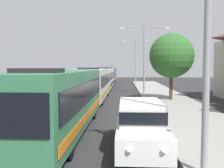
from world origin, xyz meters
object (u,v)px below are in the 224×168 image
object	(u,v)px
bus_lead	(63,99)
roadside_tree	(171,56)
white_suv	(141,124)
bus_second_in_line	(94,83)
bus_fourth_in_line	(109,75)
bus_middle	(104,77)
streetlamp_mid	(144,52)
streetlamp_far	(136,57)
box_truck_oncoming	(95,74)

from	to	relation	value
bus_lead	roadside_tree	world-z (taller)	roadside_tree
white_suv	bus_second_in_line	bearing A→B (deg)	103.68
bus_fourth_in_line	white_suv	world-z (taller)	bus_fourth_in_line
bus_second_in_line	bus_middle	world-z (taller)	same
streetlamp_mid	streetlamp_far	distance (m)	22.73
bus_middle	streetlamp_mid	bearing A→B (deg)	-55.13
bus_middle	streetlamp_mid	distance (m)	10.02
white_suv	streetlamp_mid	bearing A→B (deg)	85.20
streetlamp_mid	box_truck_oncoming	bearing A→B (deg)	110.31
box_truck_oncoming	bus_second_in_line	bearing A→B (deg)	-83.40
bus_lead	white_suv	bearing A→B (deg)	-33.66
white_suv	bus_fourth_in_line	bearing A→B (deg)	95.12
bus_middle	streetlamp_mid	world-z (taller)	streetlamp_mid
bus_lead	bus_second_in_line	size ratio (longest dim) A/B	0.98
bus_fourth_in_line	roadside_tree	world-z (taller)	roadside_tree
bus_middle	white_suv	size ratio (longest dim) A/B	2.43
bus_second_in_line	streetlamp_mid	xyz separation A→B (m)	(5.40, 5.04, 3.34)
white_suv	bus_lead	bearing A→B (deg)	146.34
box_truck_oncoming	roadside_tree	distance (m)	31.40
bus_second_in_line	roadside_tree	xyz separation A→B (m)	(7.51, -0.82, 2.63)
bus_lead	bus_fourth_in_line	bearing A→B (deg)	90.00
streetlamp_far	roadside_tree	distance (m)	28.68
bus_lead	streetlamp_far	xyz separation A→B (m)	(5.40, 40.50, 3.72)
streetlamp_far	streetlamp_mid	bearing A→B (deg)	-90.00
bus_fourth_in_line	streetlamp_mid	xyz separation A→B (m)	(5.40, -21.01, 3.34)
bus_middle	box_truck_oncoming	distance (m)	16.10
bus_lead	roadside_tree	distance (m)	14.33
box_truck_oncoming	roadside_tree	bearing A→B (deg)	-69.78
roadside_tree	bus_middle	bearing A→B (deg)	118.90
box_truck_oncoming	streetlamp_mid	distance (m)	25.28
streetlamp_far	bus_lead	bearing A→B (deg)	-97.59
box_truck_oncoming	white_suv	bearing A→B (deg)	-80.91
bus_second_in_line	bus_middle	size ratio (longest dim) A/B	1.00
bus_middle	streetlamp_far	size ratio (longest dim) A/B	1.39
bus_lead	bus_middle	bearing A→B (deg)	90.00
bus_second_in_line	streetlamp_far	distance (m)	28.53
bus_lead	bus_fourth_in_line	distance (m)	38.78
bus_lead	bus_middle	size ratio (longest dim) A/B	0.98
white_suv	streetlamp_far	bearing A→B (deg)	87.73
box_truck_oncoming	bus_middle	bearing A→B (deg)	-78.16
roadside_tree	bus_fourth_in_line	bearing A→B (deg)	105.62
bus_lead	white_suv	size ratio (longest dim) A/B	2.39
bus_middle	roadside_tree	xyz separation A→B (m)	(7.51, -13.61, 2.63)
bus_middle	streetlamp_mid	size ratio (longest dim) A/B	1.54
streetlamp_mid	roadside_tree	xyz separation A→B (m)	(2.11, -5.86, -0.71)
bus_middle	box_truck_oncoming	xyz separation A→B (m)	(-3.30, 15.75, 0.01)
roadside_tree	bus_second_in_line	bearing A→B (deg)	173.76
streetlamp_mid	white_suv	bearing A→B (deg)	-94.80
bus_lead	streetlamp_mid	bearing A→B (deg)	73.10
bus_second_in_line	white_suv	world-z (taller)	bus_second_in_line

